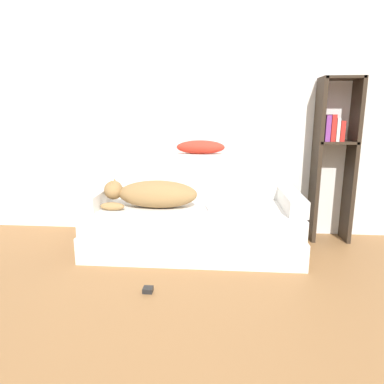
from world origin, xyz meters
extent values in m
cube|color=silver|center=(0.00, 2.81, 1.35)|extent=(7.52, 0.06, 2.70)
cube|color=silver|center=(0.00, 2.26, 0.11)|extent=(1.88, 0.87, 0.23)
cube|color=silver|center=(0.00, 2.25, 0.32)|extent=(1.84, 0.83, 0.19)
cube|color=silver|center=(0.00, 2.61, 0.63)|extent=(1.84, 0.15, 0.43)
cube|color=silver|center=(-0.86, 2.25, 0.48)|extent=(0.15, 0.68, 0.14)
cube|color=silver|center=(0.86, 2.25, 0.48)|extent=(0.15, 0.68, 0.14)
ellipsoid|color=olive|center=(-0.31, 2.18, 0.53)|extent=(0.70, 0.30, 0.24)
sphere|color=olive|center=(-0.70, 2.18, 0.56)|extent=(0.17, 0.17, 0.17)
cone|color=olive|center=(-0.70, 2.13, 0.62)|extent=(0.06, 0.06, 0.08)
cone|color=olive|center=(-0.70, 2.23, 0.62)|extent=(0.06, 0.06, 0.08)
ellipsoid|color=olive|center=(-0.68, 2.05, 0.45)|extent=(0.21, 0.07, 0.07)
cube|color=#B7B7BC|center=(0.27, 2.21, 0.42)|extent=(0.33, 0.27, 0.02)
ellipsoid|color=red|center=(0.05, 2.59, 0.91)|extent=(0.47, 0.18, 0.13)
cube|color=#2D2319|center=(1.15, 2.63, 0.77)|extent=(0.04, 0.26, 1.55)
cube|color=#2D2319|center=(1.48, 2.63, 0.77)|extent=(0.04, 0.26, 1.55)
cube|color=#2D2319|center=(1.32, 2.63, 1.54)|extent=(0.35, 0.26, 0.02)
cube|color=#2D2319|center=(1.32, 2.63, 0.96)|extent=(0.35, 0.26, 0.02)
cube|color=#753384|center=(1.21, 2.62, 1.09)|extent=(0.04, 0.20, 0.24)
cube|color=red|center=(1.26, 2.62, 1.09)|extent=(0.04, 0.20, 0.24)
cube|color=silver|center=(1.30, 2.62, 1.08)|extent=(0.03, 0.20, 0.21)
cube|color=red|center=(1.34, 2.62, 1.07)|extent=(0.04, 0.20, 0.19)
cube|color=black|center=(-0.25, 1.44, 0.02)|extent=(0.07, 0.07, 0.03)
camera|label=1|loc=(0.24, -0.71, 1.21)|focal=32.00mm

